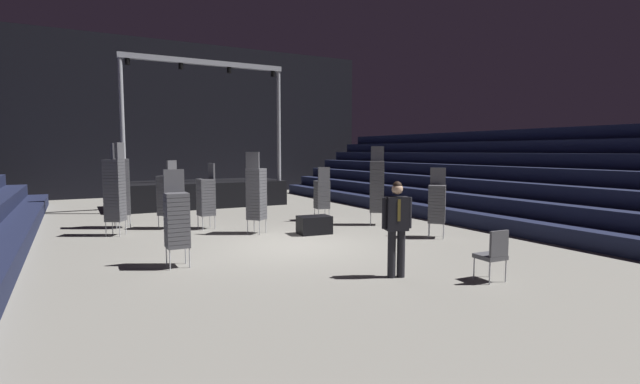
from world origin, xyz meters
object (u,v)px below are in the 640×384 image
(chair_stack_rear_right, at_px, (322,194))
(chair_stack_rear_left, at_px, (121,186))
(chair_stack_front_right, at_px, (206,196))
(chair_stack_mid_right, at_px, (177,219))
(chair_stack_front_left, at_px, (377,186))
(chair_stack_aisle_left, at_px, (115,189))
(man_with_tie, at_px, (397,223))
(chair_stack_rear_centre, at_px, (256,193))
(chair_stack_mid_left, at_px, (167,195))
(chair_stack_mid_centre, at_px, (437,203))
(stage_riser, at_px, (201,191))
(equipment_road_case, at_px, (314,225))
(loose_chair_near_man, at_px, (493,252))

(chair_stack_rear_right, bearing_deg, chair_stack_rear_left, 173.02)
(chair_stack_front_right, bearing_deg, chair_stack_mid_right, 150.89)
(chair_stack_front_left, relative_size, chair_stack_aisle_left, 0.97)
(man_with_tie, bearing_deg, chair_stack_front_right, -57.16)
(man_with_tie, xyz_separation_m, chair_stack_front_left, (3.21, 5.15, 0.22))
(chair_stack_rear_left, distance_m, chair_stack_rear_centre, 4.33)
(man_with_tie, distance_m, chair_stack_rear_right, 7.10)
(chair_stack_front_left, bearing_deg, chair_stack_mid_left, 13.66)
(chair_stack_rear_right, bearing_deg, chair_stack_mid_left, 178.46)
(chair_stack_mid_right, xyz_separation_m, chair_stack_mid_centre, (6.79, -0.09, -0.04))
(stage_riser, relative_size, chair_stack_rear_right, 3.73)
(chair_stack_rear_right, bearing_deg, chair_stack_mid_right, -136.10)
(chair_stack_rear_left, xyz_separation_m, chair_stack_aisle_left, (-0.27, -1.30, 0.00))
(chair_stack_front_left, height_order, chair_stack_mid_left, chair_stack_front_left)
(chair_stack_mid_left, xyz_separation_m, chair_stack_mid_centre, (6.11, -4.93, -0.08))
(chair_stack_front_left, bearing_deg, chair_stack_rear_left, 11.59)
(chair_stack_rear_centre, xyz_separation_m, equipment_road_case, (1.41, -0.83, -0.90))
(chair_stack_mid_left, height_order, chair_stack_rear_left, chair_stack_rear_left)
(chair_stack_rear_left, bearing_deg, loose_chair_near_man, 26.27)
(chair_stack_rear_centre, bearing_deg, chair_stack_mid_centre, 13.83)
(stage_riser, distance_m, loose_chair_near_man, 13.99)
(chair_stack_mid_right, bearing_deg, chair_stack_mid_left, -97.91)
(chair_stack_mid_right, height_order, chair_stack_aisle_left, chair_stack_aisle_left)
(chair_stack_mid_centre, bearing_deg, chair_stack_aisle_left, 15.14)
(chair_stack_rear_left, distance_m, chair_stack_rear_right, 6.27)
(chair_stack_mid_left, bearing_deg, chair_stack_rear_left, 105.46)
(chair_stack_front_right, xyz_separation_m, equipment_road_case, (2.45, -2.29, -0.73))
(stage_riser, height_order, chair_stack_rear_left, stage_riser)
(stage_riser, distance_m, chair_stack_mid_left, 5.77)
(chair_stack_front_right, relative_size, chair_stack_rear_left, 0.77)
(man_with_tie, height_order, chair_stack_aisle_left, chair_stack_aisle_left)
(equipment_road_case, xyz_separation_m, loose_chair_near_man, (0.61, -5.73, 0.28))
(chair_stack_rear_left, distance_m, chair_stack_aisle_left, 1.33)
(chair_stack_mid_right, height_order, equipment_road_case, chair_stack_mid_right)
(stage_riser, xyz_separation_m, loose_chair_near_man, (1.76, -13.88, -0.09))
(loose_chair_near_man, bearing_deg, chair_stack_mid_left, 118.62)
(chair_stack_mid_right, height_order, chair_stack_rear_right, chair_stack_mid_right)
(chair_stack_mid_left, distance_m, chair_stack_aisle_left, 1.58)
(man_with_tie, bearing_deg, chair_stack_rear_centre, -63.98)
(man_with_tie, xyz_separation_m, loose_chair_near_man, (1.34, -1.05, -0.48))
(man_with_tie, relative_size, loose_chair_near_man, 1.89)
(chair_stack_rear_centre, distance_m, loose_chair_near_man, 6.88)
(chair_stack_front_left, relative_size, equipment_road_case, 2.75)
(chair_stack_mid_centre, bearing_deg, stage_riser, -24.14)
(chair_stack_mid_centre, distance_m, chair_stack_rear_right, 4.34)
(chair_stack_rear_right, xyz_separation_m, chair_stack_aisle_left, (-6.33, 0.27, 0.38))
(man_with_tie, distance_m, chair_stack_mid_left, 8.03)
(stage_riser, height_order, man_with_tie, stage_riser)
(man_with_tie, distance_m, chair_stack_mid_centre, 4.28)
(man_with_tie, relative_size, chair_stack_mid_left, 0.87)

